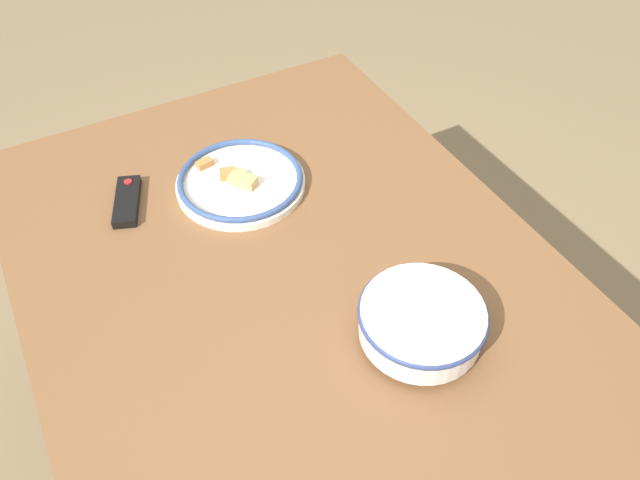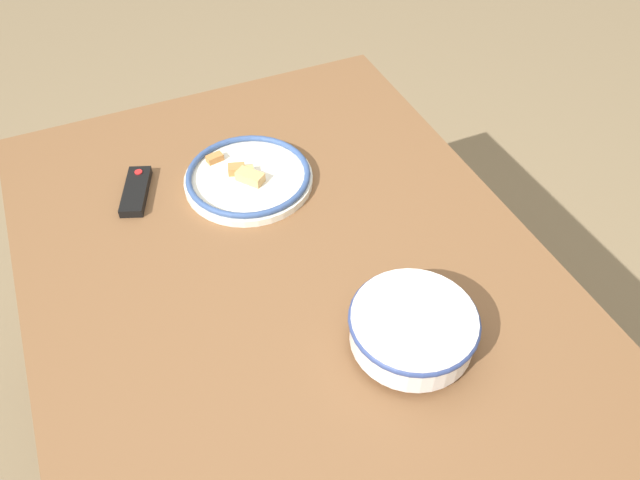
% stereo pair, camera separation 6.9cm
% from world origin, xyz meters
% --- Properties ---
extents(ground_plane, '(8.00, 8.00, 0.00)m').
position_xyz_m(ground_plane, '(0.00, 0.00, 0.00)').
color(ground_plane, '#7F6B4C').
extents(dining_table, '(1.35, 1.04, 0.77)m').
position_xyz_m(dining_table, '(0.00, 0.00, 0.69)').
color(dining_table, brown).
rests_on(dining_table, ground_plane).
extents(noodle_bowl, '(0.24, 0.24, 0.08)m').
position_xyz_m(noodle_bowl, '(-0.28, -0.14, 0.82)').
color(noodle_bowl, silver).
rests_on(noodle_bowl, dining_table).
extents(food_plate, '(0.30, 0.30, 0.04)m').
position_xyz_m(food_plate, '(0.27, -0.01, 0.79)').
color(food_plate, silver).
rests_on(food_plate, dining_table).
extents(tv_remote, '(0.16, 0.10, 0.02)m').
position_xyz_m(tv_remote, '(0.33, 0.24, 0.78)').
color(tv_remote, black).
rests_on(tv_remote, dining_table).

